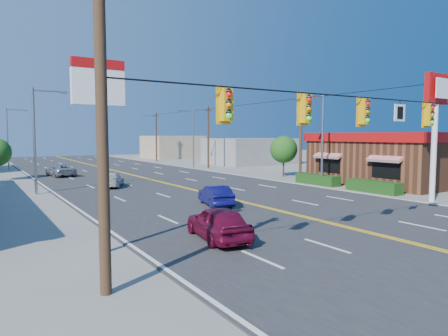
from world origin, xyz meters
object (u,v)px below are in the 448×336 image
pizza_hut_sign (99,115)px  kfc (404,157)px  car_silver (61,171)px  signal_span (380,125)px  car_blue (216,196)px  car_white (111,180)px  kfc_pylon (435,111)px  car_magenta (218,224)px

pizza_hut_sign → kfc: bearing=14.5°
car_silver → signal_span: bearing=94.3°
pizza_hut_sign → signal_span: bearing=-20.2°
car_silver → car_blue: bearing=94.1°
car_white → car_silver: car_silver is taller
pizza_hut_sign → car_silver: bearing=82.6°
kfc_pylon → car_magenta: bearing=-177.3°
kfc → car_magenta: kfc is taller
kfc → car_silver: size_ratio=3.49×
kfc → car_magenta: size_ratio=3.89×
pizza_hut_sign → car_magenta: pizza_hut_sign is taller
signal_span → kfc: size_ratio=1.49×
kfc → pizza_hut_sign: pizza_hut_sign is taller
kfc → car_blue: (-22.12, -1.75, -1.75)m
kfc → car_white: kfc is taller
car_magenta → car_white: bearing=-84.5°
car_silver → car_white: bearing=92.5°
pizza_hut_sign → car_blue: (8.78, 6.25, -4.55)m
car_blue → pizza_hut_sign: bearing=50.2°
signal_span → car_magenta: signal_span is taller
signal_span → kfc_pylon: size_ratio=2.86×
car_magenta → car_blue: (4.14, 7.06, -0.08)m
pizza_hut_sign → car_silver: (4.01, 30.71, -4.53)m
car_blue → signal_span: bearing=116.3°
signal_span → car_blue: 11.29m
car_white → pizza_hut_sign: bearing=97.1°
car_silver → kfc_pylon: bearing=113.4°
kfc_pylon → car_blue: size_ratio=2.21×
car_blue → kfc_pylon: bearing=169.4°
kfc → car_white: bearing=156.4°
signal_span → car_blue: bearing=101.6°
signal_span → pizza_hut_sign: 11.60m
car_blue → car_magenta: bearing=74.3°
car_magenta → kfc: bearing=-152.1°
kfc_pylon → pizza_hut_sign: kfc_pylon is taller
signal_span → pizza_hut_sign: size_ratio=3.55×
signal_span → car_magenta: size_ratio=5.80×
kfc → car_silver: bearing=139.8°
kfc → car_magenta: bearing=-161.5°
car_magenta → pizza_hut_sign: bearing=-0.5°
car_white → car_magenta: bearing=110.8°
kfc → kfc_pylon: (-8.90, -8.00, 3.66)m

